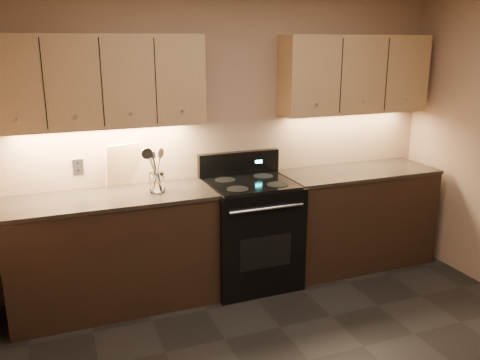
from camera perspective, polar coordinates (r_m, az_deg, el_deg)
name	(u,v)px	position (r m, az deg, el deg)	size (l,w,h in m)	color
wall_back	(229,134)	(4.52, -1.26, 5.20)	(4.00, 0.04, 2.60)	#A77F62
counter_left	(114,252)	(4.23, -13.99, -7.81)	(1.62, 0.62, 0.93)	black
counter_right	(355,217)	(5.01, 12.83, -4.06)	(1.46, 0.62, 0.93)	black
stove	(250,231)	(4.49, 1.17, -5.79)	(0.76, 0.68, 1.14)	black
upper_cab_left	(99,82)	(4.07, -15.52, 10.60)	(1.60, 0.30, 0.70)	tan
upper_cab_right	(355,74)	(4.87, 12.77, 11.49)	(1.44, 0.30, 0.70)	tan
outlet_plate	(78,167)	(4.30, -17.73, 1.45)	(0.09, 0.01, 0.12)	#B2B5BA
utensil_crock	(157,183)	(4.11, -9.30, -0.32)	(0.14, 0.14, 0.16)	white
cutting_board	(123,165)	(4.30, -13.02, 1.65)	(0.29, 0.02, 0.36)	tan
wooden_spoon	(153,170)	(4.07, -9.78, 1.13)	(0.06, 0.06, 0.34)	tan
black_turner	(160,171)	(4.07, -9.03, 1.05)	(0.08, 0.08, 0.32)	black
steel_spatula	(160,168)	(4.09, -9.03, 1.34)	(0.08, 0.08, 0.35)	silver
steel_skimmer	(160,168)	(4.08, -8.92, 1.36)	(0.09, 0.09, 0.36)	silver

